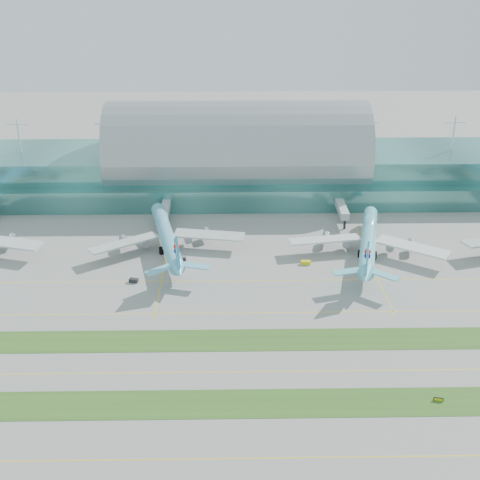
{
  "coord_description": "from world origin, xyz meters",
  "views": [
    {
      "loc": [
        -3.82,
        -168.72,
        112.27
      ],
      "look_at": [
        0.0,
        55.0,
        9.0
      ],
      "focal_mm": 50.0,
      "sensor_mm": 36.0,
      "label": 1
    }
  ],
  "objects_px": {
    "terminal": "(237,164)",
    "airliner_c": "(369,239)",
    "taxiway_sign_east": "(438,399)",
    "airliner_b": "(166,235)"
  },
  "relations": [
    {
      "from": "airliner_b",
      "to": "taxiway_sign_east",
      "type": "distance_m",
      "value": 123.44
    },
    {
      "from": "terminal",
      "to": "taxiway_sign_east",
      "type": "height_order",
      "value": "terminal"
    },
    {
      "from": "terminal",
      "to": "airliner_c",
      "type": "xyz_separation_m",
      "value": [
        49.17,
        -67.21,
        -8.36
      ]
    },
    {
      "from": "airliner_c",
      "to": "taxiway_sign_east",
      "type": "distance_m",
      "value": 89.52
    },
    {
      "from": "airliner_b",
      "to": "taxiway_sign_east",
      "type": "relative_size",
      "value": 26.76
    },
    {
      "from": "terminal",
      "to": "taxiway_sign_east",
      "type": "xyz_separation_m",
      "value": [
        50.88,
        -156.55,
        -13.69
      ]
    },
    {
      "from": "airliner_b",
      "to": "airliner_c",
      "type": "height_order",
      "value": "airliner_c"
    },
    {
      "from": "terminal",
      "to": "taxiway_sign_east",
      "type": "distance_m",
      "value": 165.18
    },
    {
      "from": "terminal",
      "to": "airliner_c",
      "type": "relative_size",
      "value": 4.97
    },
    {
      "from": "airliner_b",
      "to": "taxiway_sign_east",
      "type": "xyz_separation_m",
      "value": [
        79.16,
        -94.56,
        -5.31
      ]
    }
  ]
}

